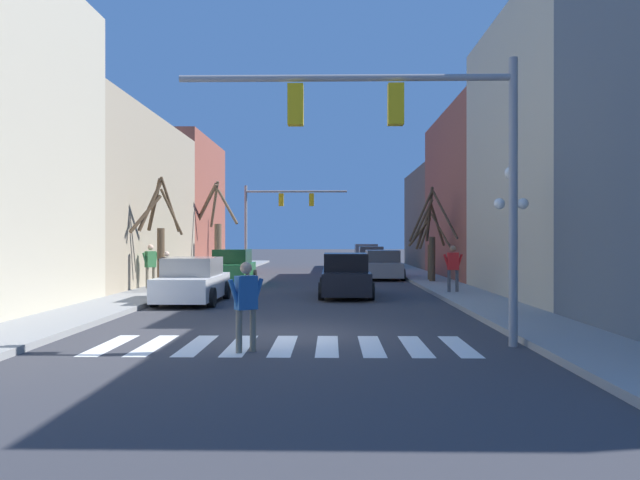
% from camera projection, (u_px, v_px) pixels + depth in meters
% --- Properties ---
extents(ground_plane, '(240.00, 240.00, 0.00)m').
position_uv_depth(ground_plane, '(289.00, 334.00, 14.33)').
color(ground_plane, '#38383D').
extents(sidewalk_left, '(2.16, 90.00, 0.15)m').
position_uv_depth(sidewalk_left, '(29.00, 330.00, 14.45)').
color(sidewalk_left, gray).
rests_on(sidewalk_left, ground_plane).
extents(sidewalk_right, '(2.16, 90.00, 0.15)m').
position_uv_depth(sidewalk_right, '(552.00, 332.00, 14.22)').
color(sidewalk_right, gray).
rests_on(sidewalk_right, ground_plane).
extents(building_row_left, '(6.00, 38.84, 10.06)m').
position_uv_depth(building_row_left, '(78.00, 186.00, 27.28)').
color(building_row_left, '#BCB299').
rests_on(building_row_left, ground_plane).
extents(building_row_right, '(6.00, 44.21, 10.44)m').
position_uv_depth(building_row_right, '(527.00, 188.00, 29.04)').
color(building_row_right, '#515B66').
rests_on(building_row_right, ground_plane).
extents(crosswalk_stripes, '(7.65, 2.60, 0.01)m').
position_uv_depth(crosswalk_stripes, '(284.00, 346.00, 12.81)').
color(crosswalk_stripes, white).
rests_on(crosswalk_stripes, ground_plane).
extents(traffic_signal_near, '(6.95, 0.28, 5.91)m').
position_uv_depth(traffic_signal_near, '(413.00, 136.00, 12.77)').
color(traffic_signal_near, gray).
rests_on(traffic_signal_near, ground_plane).
extents(traffic_signal_far, '(6.79, 0.28, 5.75)m').
position_uv_depth(traffic_signal_far, '(276.00, 209.00, 41.23)').
color(traffic_signal_far, gray).
rests_on(traffic_signal_far, ground_plane).
extents(street_lamp_right_corner, '(0.95, 0.36, 4.04)m').
position_uv_depth(street_lamp_right_corner, '(511.00, 209.00, 17.04)').
color(street_lamp_right_corner, black).
rests_on(street_lamp_right_corner, sidewalk_right).
extents(car_parked_right_far, '(2.05, 4.31, 1.66)m').
position_uv_depth(car_parked_right_far, '(371.00, 259.00, 44.77)').
color(car_parked_right_far, gray).
rests_on(car_parked_right_far, ground_plane).
extents(car_driving_toward_lane, '(1.98, 4.48, 1.70)m').
position_uv_depth(car_driving_toward_lane, '(233.00, 268.00, 30.35)').
color(car_driving_toward_lane, '#236B38').
rests_on(car_driving_toward_lane, ground_plane).
extents(car_parked_left_near, '(2.15, 4.35, 1.59)m').
position_uv_depth(car_parked_left_near, '(382.00, 266.00, 34.01)').
color(car_parked_left_near, gray).
rests_on(car_parked_left_near, ground_plane).
extents(car_parked_right_mid, '(2.01, 4.87, 1.65)m').
position_uv_depth(car_parked_right_mid, '(345.00, 276.00, 23.86)').
color(car_parked_right_mid, black).
rests_on(car_parked_right_mid, ground_plane).
extents(car_parked_right_near, '(2.07, 4.57, 1.56)m').
position_uv_depth(car_parked_right_near, '(193.00, 281.00, 21.45)').
color(car_parked_right_near, white).
rests_on(car_parked_right_near, ground_plane).
extents(car_driving_away_lane, '(2.18, 4.33, 1.80)m').
position_uv_depth(car_driving_away_lane, '(366.00, 256.00, 50.12)').
color(car_driving_away_lane, silver).
rests_on(car_driving_away_lane, ground_plane).
extents(pedestrian_on_left_sidewalk, '(0.58, 0.65, 1.82)m').
position_uv_depth(pedestrian_on_left_sidewalk, '(150.00, 262.00, 26.09)').
color(pedestrian_on_left_sidewalk, '#7A705B').
rests_on(pedestrian_on_left_sidewalk, sidewalk_left).
extents(pedestrian_waiting_at_curb, '(0.68, 0.23, 1.57)m').
position_uv_depth(pedestrian_waiting_at_curb, '(167.00, 268.00, 24.25)').
color(pedestrian_waiting_at_curb, '#282D47').
rests_on(pedestrian_waiting_at_curb, sidewalk_left).
extents(pedestrian_crossing_street, '(0.67, 0.50, 1.75)m').
position_uv_depth(pedestrian_crossing_street, '(246.00, 299.00, 12.08)').
color(pedestrian_crossing_street, '#7A705B').
rests_on(pedestrian_crossing_street, ground_plane).
extents(pedestrian_near_right_corner, '(0.77, 0.25, 1.80)m').
position_uv_depth(pedestrian_near_right_corner, '(453.00, 264.00, 24.16)').
color(pedestrian_near_right_corner, '#4C4C51').
rests_on(pedestrian_near_right_corner, sidewalk_right).
extents(street_tree_left_mid, '(2.16, 2.24, 4.61)m').
position_uv_depth(street_tree_left_mid, '(431.00, 239.00, 30.40)').
color(street_tree_left_mid, '#473828').
rests_on(street_tree_left_mid, sidewalk_right).
extents(street_tree_right_mid, '(1.97, 2.17, 3.92)m').
position_uv_depth(street_tree_right_mid, '(429.00, 244.00, 31.58)').
color(street_tree_right_mid, brown).
rests_on(street_tree_right_mid, sidewalk_right).
extents(street_tree_right_far, '(1.85, 1.95, 4.59)m').
position_uv_depth(street_tree_right_far, '(159.00, 235.00, 25.19)').
color(street_tree_right_far, brown).
rests_on(street_tree_right_far, sidewalk_left).
extents(street_tree_left_near, '(3.29, 2.57, 5.51)m').
position_uv_depth(street_tree_left_near, '(215.00, 232.00, 37.02)').
color(street_tree_left_near, brown).
rests_on(street_tree_left_near, sidewalk_left).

